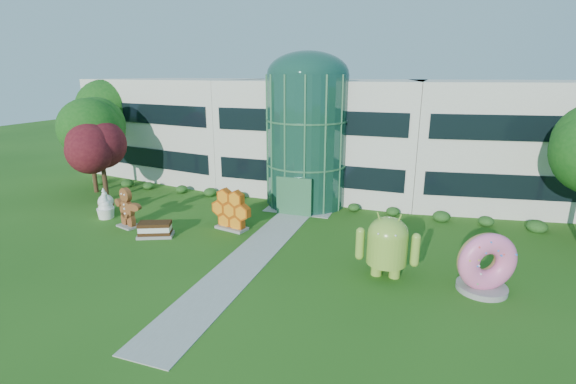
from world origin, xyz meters
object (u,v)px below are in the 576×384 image
(android_black, at_px, (235,213))
(android_green, at_px, (387,242))
(donut, at_px, (485,261))
(gingerbread, at_px, (127,207))

(android_black, bearing_deg, android_green, 1.15)
(android_green, relative_size, android_black, 2.14)
(android_green, relative_size, donut, 1.24)
(android_black, relative_size, donut, 0.58)
(android_green, distance_m, android_black, 11.16)
(donut, bearing_deg, android_black, 139.26)
(android_green, bearing_deg, gingerbread, 172.97)
(android_black, distance_m, gingerbread, 7.14)
(android_green, xyz_separation_m, gingerbread, (-17.02, 1.40, -0.48))
(android_green, height_order, donut, android_green)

